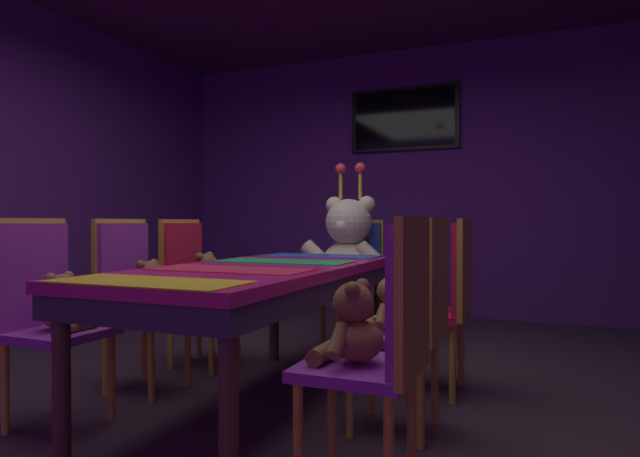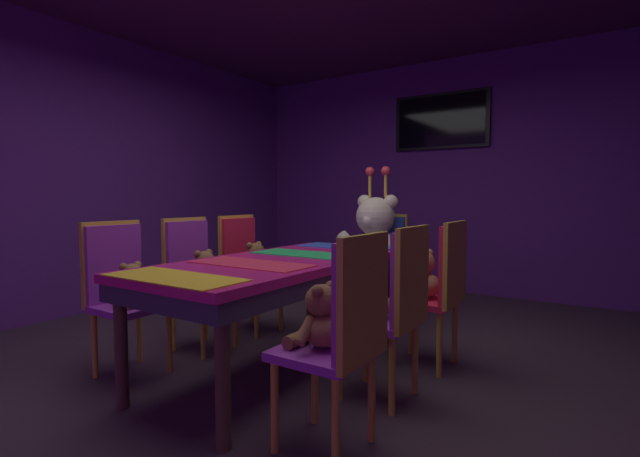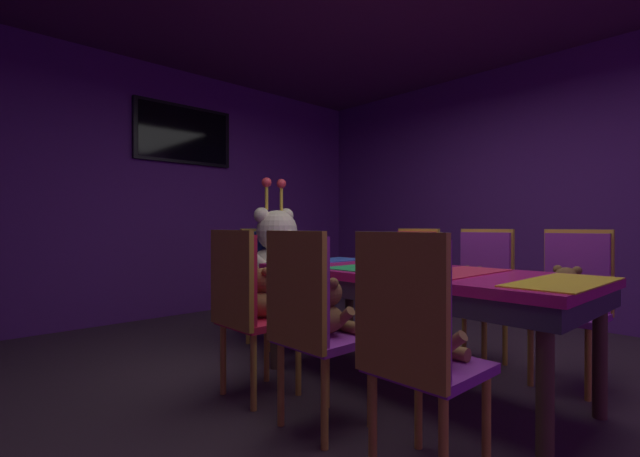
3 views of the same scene
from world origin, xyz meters
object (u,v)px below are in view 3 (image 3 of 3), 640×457
(chair_left_2, at_px, (243,297))
(king_teddy_bear, at_px, (278,255))
(chair_right_1, at_px, (482,281))
(chair_right_2, at_px, (413,274))
(banquet_table, at_px, (414,284))
(chair_right_0, at_px, (574,289))
(chair_left_0, at_px, (411,334))
(teddy_left_2, at_px, (264,296))
(teddy_right_2, at_px, (403,275))
(chair_left_1, at_px, (307,311))
(wall_tv, at_px, (184,134))
(teddy_right_1, at_px, (472,287))
(teddy_left_0, at_px, (432,333))
(teddy_left_1, at_px, (329,310))
(throne_chair, at_px, (266,273))
(teddy_right_0, at_px, (566,293))

(chair_left_2, relative_size, king_teddy_bear, 1.03)
(chair_right_1, bearing_deg, chair_right_2, -93.22)
(banquet_table, relative_size, chair_right_0, 2.05)
(chair_left_0, height_order, chair_left_2, same)
(teddy_left_2, xyz_separation_m, teddy_right_2, (1.45, 0.04, 0.01))
(chair_left_1, bearing_deg, teddy_right_2, 20.66)
(chair_right_0, bearing_deg, wall_tv, -76.84)
(wall_tv, bearing_deg, chair_left_0, -103.14)
(chair_left_2, bearing_deg, king_teddy_bear, 42.71)
(chair_left_2, height_order, teddy_right_1, chair_left_2)
(teddy_left_0, height_order, teddy_left_1, teddy_left_1)
(teddy_left_2, relative_size, chair_right_1, 0.33)
(teddy_right_1, height_order, throne_chair, throne_chair)
(teddy_left_1, distance_m, chair_right_0, 1.71)
(teddy_right_0, xyz_separation_m, teddy_right_2, (0.00, 1.24, 0.01))
(teddy_left_1, xyz_separation_m, teddy_right_0, (1.44, -0.64, 0.00))
(chair_right_0, bearing_deg, chair_left_0, -1.30)
(wall_tv, bearing_deg, chair_right_1, -74.88)
(teddy_left_2, bearing_deg, chair_right_2, 1.38)
(chair_right_1, bearing_deg, banquet_table, -1.25)
(chair_right_2, bearing_deg, king_teddy_bear, -40.62)
(chair_right_1, xyz_separation_m, throne_chair, (-0.84, 1.56, 0.00))
(chair_left_0, distance_m, chair_right_1, 1.80)
(teddy_right_2, bearing_deg, chair_left_1, 20.66)
(teddy_right_1, bearing_deg, chair_right_1, -180.00)
(teddy_right_0, height_order, chair_right_2, chair_right_2)
(chair_left_1, distance_m, king_teddy_bear, 1.61)
(teddy_left_1, distance_m, teddy_right_0, 1.58)
(chair_right_1, distance_m, chair_right_2, 0.64)
(teddy_left_2, distance_m, wall_tv, 3.01)
(teddy_left_2, bearing_deg, teddy_right_2, 1.52)
(teddy_left_0, bearing_deg, teddy_left_2, 89.72)
(banquet_table, distance_m, chair_left_0, 1.05)
(king_teddy_bear, bearing_deg, chair_left_2, -47.29)
(teddy_left_2, distance_m, chair_right_1, 1.67)
(teddy_left_0, bearing_deg, teddy_right_1, 21.86)
(banquet_table, xyz_separation_m, chair_left_1, (-0.86, 0.01, -0.06))
(teddy_right_1, height_order, wall_tv, wall_tv)
(chair_right_0, relative_size, teddy_right_2, 2.81)
(teddy_right_1, height_order, chair_right_2, chair_right_2)
(chair_left_0, bearing_deg, chair_right_1, 18.48)
(chair_left_2, xyz_separation_m, wall_tv, (0.86, 2.53, 1.45))
(chair_left_2, height_order, teddy_left_2, chair_left_2)
(chair_left_0, relative_size, teddy_right_2, 2.81)
(chair_left_1, bearing_deg, chair_left_2, 89.92)
(teddy_left_0, bearing_deg, banquet_table, 39.29)
(teddy_left_0, xyz_separation_m, teddy_left_1, (0.00, 0.60, 0.01))
(chair_right_0, bearing_deg, teddy_right_0, 0.00)
(chair_left_1, relative_size, teddy_right_2, 2.81)
(teddy_right_2, distance_m, wall_tv, 2.97)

